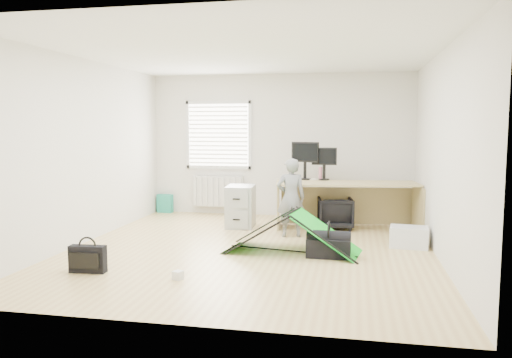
% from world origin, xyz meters
% --- Properties ---
extents(ground, '(5.50, 5.50, 0.00)m').
position_xyz_m(ground, '(0.00, 0.00, 0.00)').
color(ground, tan).
rests_on(ground, ground).
extents(back_wall, '(5.00, 0.02, 2.70)m').
position_xyz_m(back_wall, '(0.00, 2.75, 1.35)').
color(back_wall, silver).
rests_on(back_wall, ground).
extents(window, '(1.20, 0.06, 1.20)m').
position_xyz_m(window, '(-1.20, 2.71, 1.55)').
color(window, silver).
rests_on(window, back_wall).
extents(radiator, '(1.00, 0.12, 0.60)m').
position_xyz_m(radiator, '(-1.20, 2.67, 0.45)').
color(radiator, silver).
rests_on(radiator, back_wall).
extents(desk, '(2.40, 1.04, 0.79)m').
position_xyz_m(desk, '(1.29, 1.64, 0.40)').
color(desk, tan).
rests_on(desk, ground).
extents(filing_cabinet, '(0.50, 0.64, 0.71)m').
position_xyz_m(filing_cabinet, '(-0.49, 1.53, 0.35)').
color(filing_cabinet, '#97999C').
rests_on(filing_cabinet, ground).
extents(monitor_left, '(0.51, 0.27, 0.48)m').
position_xyz_m(monitor_left, '(0.57, 1.95, 1.03)').
color(monitor_left, black).
rests_on(monitor_left, desk).
extents(monitor_right, '(0.43, 0.10, 0.41)m').
position_xyz_m(monitor_right, '(0.90, 1.96, 1.00)').
color(monitor_right, black).
rests_on(monitor_right, desk).
extents(keyboard, '(0.41, 0.21, 0.02)m').
position_xyz_m(keyboard, '(0.57, 1.94, 0.80)').
color(keyboard, beige).
rests_on(keyboard, desk).
extents(thermos, '(0.07, 0.07, 0.22)m').
position_xyz_m(thermos, '(0.83, 1.98, 0.90)').
color(thermos, '#B46574').
rests_on(thermos, desk).
extents(office_chair, '(0.64, 0.65, 0.53)m').
position_xyz_m(office_chair, '(1.11, 1.67, 0.27)').
color(office_chair, black).
rests_on(office_chair, ground).
extents(person, '(0.50, 0.39, 1.23)m').
position_xyz_m(person, '(0.45, 0.92, 0.61)').
color(person, slate).
rests_on(person, ground).
extents(kite, '(1.90, 1.08, 0.56)m').
position_xyz_m(kite, '(0.59, -0.04, 0.28)').
color(kite, green).
rests_on(kite, ground).
extents(storage_crate, '(0.56, 0.42, 0.29)m').
position_xyz_m(storage_crate, '(2.19, 0.56, 0.15)').
color(storage_crate, silver).
rests_on(storage_crate, ground).
extents(tote_bag, '(0.31, 0.16, 0.36)m').
position_xyz_m(tote_bag, '(-2.30, 2.63, 0.18)').
color(tote_bag, teal).
rests_on(tote_bag, ground).
extents(laptop_bag, '(0.44, 0.16, 0.32)m').
position_xyz_m(laptop_bag, '(-1.65, -1.46, 0.16)').
color(laptop_bag, black).
rests_on(laptop_bag, ground).
extents(white_box, '(0.13, 0.13, 0.10)m').
position_xyz_m(white_box, '(-0.52, -1.52, 0.05)').
color(white_box, silver).
rests_on(white_box, ground).
extents(duffel_bag, '(0.58, 0.30, 0.25)m').
position_xyz_m(duffel_bag, '(1.09, -0.21, 0.13)').
color(duffel_bag, black).
rests_on(duffel_bag, ground).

